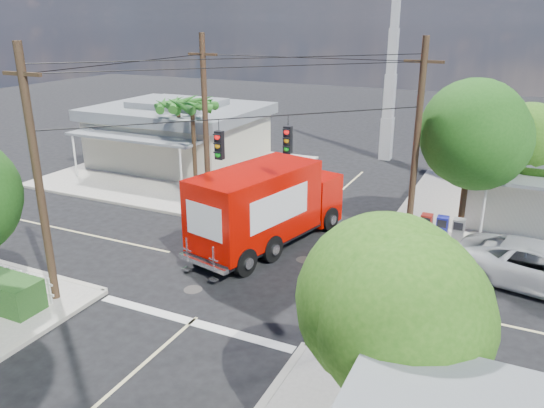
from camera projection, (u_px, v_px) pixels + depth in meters
The scene contains 14 objects.
ground at pixel (251, 270), 21.45m from camera, with size 120.00×120.00×0.00m, color black.
sidewalk_nw at pixel (181, 171), 35.10m from camera, with size 14.12×14.12×0.14m.
road_markings at pixel (233, 286), 20.20m from camera, with size 32.00×32.00×0.01m.
building_nw at pixel (179, 133), 36.19m from camera, with size 10.80×10.20×4.30m.
radio_tower at pixel (391, 79), 36.42m from camera, with size 0.80×0.80×17.00m.
tree_ne_front at pixel (471, 138), 22.71m from camera, with size 4.21×4.14×6.66m.
tree_ne_back at pixel (536, 147), 23.72m from camera, with size 3.77×3.66×5.82m.
tree_se at pixel (385, 301), 11.10m from camera, with size 3.67×3.54×5.62m.
palm_nw_front at pixel (192, 106), 29.20m from camera, with size 3.01×3.08×5.59m.
palm_nw_back at pixel (178, 107), 31.41m from camera, with size 3.01×3.08×5.19m.
utility_poles at pixel (233, 145), 21.91m from camera, with size 12.00×10.68×9.00m.
vending_boxes at pixel (442, 228), 23.88m from camera, with size 1.90×0.50×1.10m.
delivery_truck at pixel (267, 206), 23.22m from camera, with size 4.38×8.81×3.67m.
parked_car at pixel (541, 267), 19.80m from camera, with size 2.82×6.11×1.70m, color silver.
Camera 1 is at (9.08, -17.11, 9.65)m, focal length 35.00 mm.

